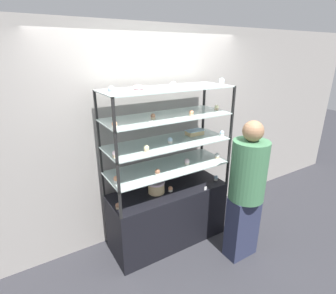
% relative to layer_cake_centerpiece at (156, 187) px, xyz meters
% --- Properties ---
extents(ground_plane, '(20.00, 20.00, 0.00)m').
position_rel_layer_cake_centerpiece_xyz_m(ground_plane, '(0.16, -0.01, -0.80)').
color(ground_plane, '#2D2D33').
extents(back_wall, '(8.00, 0.05, 2.60)m').
position_rel_layer_cake_centerpiece_xyz_m(back_wall, '(0.16, 0.41, 0.50)').
color(back_wall, gray).
rests_on(back_wall, ground_plane).
extents(display_base, '(1.43, 0.54, 0.73)m').
position_rel_layer_cake_centerpiece_xyz_m(display_base, '(0.16, -0.01, -0.44)').
color(display_base, black).
rests_on(display_base, ground_plane).
extents(display_riser_lower, '(1.43, 0.54, 0.30)m').
position_rel_layer_cake_centerpiece_xyz_m(display_riser_lower, '(0.16, -0.01, 0.22)').
color(display_riser_lower, black).
rests_on(display_riser_lower, display_base).
extents(display_riser_middle, '(1.43, 0.54, 0.30)m').
position_rel_layer_cake_centerpiece_xyz_m(display_riser_middle, '(0.16, -0.01, 0.52)').
color(display_riser_middle, black).
rests_on(display_riser_middle, display_riser_lower).
extents(display_riser_upper, '(1.43, 0.54, 0.30)m').
position_rel_layer_cake_centerpiece_xyz_m(display_riser_upper, '(0.16, -0.01, 0.82)').
color(display_riser_upper, black).
rests_on(display_riser_upper, display_riser_middle).
extents(display_riser_top, '(1.43, 0.54, 0.30)m').
position_rel_layer_cake_centerpiece_xyz_m(display_riser_top, '(0.16, -0.01, 1.12)').
color(display_riser_top, black).
rests_on(display_riser_top, display_riser_upper).
extents(layer_cake_centerpiece, '(0.20, 0.20, 0.14)m').
position_rel_layer_cake_centerpiece_xyz_m(layer_cake_centerpiece, '(0.00, 0.00, 0.00)').
color(layer_cake_centerpiece, '#DBBC84').
rests_on(layer_cake_centerpiece, display_base).
extents(sheet_cake_frosted, '(0.21, 0.12, 0.06)m').
position_rel_layer_cake_centerpiece_xyz_m(sheet_cake_frosted, '(0.57, 0.05, 0.56)').
color(sheet_cake_frosted, '#DBBC84').
rests_on(sheet_cake_frosted, display_riser_middle).
extents(cupcake_0, '(0.05, 0.05, 0.07)m').
position_rel_layer_cake_centerpiece_xyz_m(cupcake_0, '(-0.51, -0.08, -0.04)').
color(cupcake_0, '#CCB28C').
rests_on(cupcake_0, display_base).
extents(cupcake_1, '(0.05, 0.05, 0.07)m').
position_rel_layer_cake_centerpiece_xyz_m(cupcake_1, '(0.16, -0.07, -0.04)').
color(cupcake_1, beige).
rests_on(cupcake_1, display_base).
extents(cupcake_2, '(0.05, 0.05, 0.07)m').
position_rel_layer_cake_centerpiece_xyz_m(cupcake_2, '(0.81, -0.13, -0.04)').
color(cupcake_2, white).
rests_on(cupcake_2, display_base).
extents(price_tag_0, '(0.04, 0.00, 0.04)m').
position_rel_layer_cake_centerpiece_xyz_m(price_tag_0, '(0.53, -0.26, -0.05)').
color(price_tag_0, white).
rests_on(price_tag_0, display_base).
extents(cupcake_3, '(0.06, 0.06, 0.07)m').
position_rel_layer_cake_centerpiece_xyz_m(cupcake_3, '(-0.50, -0.07, 0.26)').
color(cupcake_3, white).
rests_on(cupcake_3, display_riser_lower).
extents(cupcake_4, '(0.06, 0.06, 0.07)m').
position_rel_layer_cake_centerpiece_xyz_m(cupcake_4, '(-0.06, -0.14, 0.26)').
color(cupcake_4, beige).
rests_on(cupcake_4, display_riser_lower).
extents(cupcake_5, '(0.06, 0.06, 0.07)m').
position_rel_layer_cake_centerpiece_xyz_m(cupcake_5, '(0.38, -0.08, 0.26)').
color(cupcake_5, beige).
rests_on(cupcake_5, display_riser_lower).
extents(cupcake_6, '(0.06, 0.06, 0.07)m').
position_rel_layer_cake_centerpiece_xyz_m(cupcake_6, '(0.81, -0.12, 0.26)').
color(cupcake_6, '#CCB28C').
rests_on(cupcake_6, display_riser_lower).
extents(price_tag_1, '(0.04, 0.00, 0.04)m').
position_rel_layer_cake_centerpiece_xyz_m(price_tag_1, '(0.23, -0.26, 0.25)').
color(price_tag_1, white).
rests_on(price_tag_1, display_riser_lower).
extents(cupcake_7, '(0.05, 0.05, 0.07)m').
position_rel_layer_cake_centerpiece_xyz_m(cupcake_7, '(-0.51, -0.13, 0.57)').
color(cupcake_7, '#CCB28C').
rests_on(cupcake_7, display_riser_middle).
extents(cupcake_8, '(0.05, 0.05, 0.07)m').
position_rel_layer_cake_centerpiece_xyz_m(cupcake_8, '(-0.18, -0.14, 0.57)').
color(cupcake_8, '#CCB28C').
rests_on(cupcake_8, display_riser_middle).
extents(cupcake_9, '(0.05, 0.05, 0.07)m').
position_rel_layer_cake_centerpiece_xyz_m(cupcake_9, '(0.16, -0.05, 0.57)').
color(cupcake_9, white).
rests_on(cupcake_9, display_riser_middle).
extents(cupcake_10, '(0.05, 0.05, 0.07)m').
position_rel_layer_cake_centerpiece_xyz_m(cupcake_10, '(0.83, -0.16, 0.57)').
color(cupcake_10, white).
rests_on(cupcake_10, display_riser_middle).
extents(price_tag_2, '(0.04, 0.00, 0.04)m').
position_rel_layer_cake_centerpiece_xyz_m(price_tag_2, '(0.21, -0.26, 0.55)').
color(price_tag_2, white).
rests_on(price_tag_2, display_riser_middle).
extents(cupcake_11, '(0.05, 0.05, 0.06)m').
position_rel_layer_cake_centerpiece_xyz_m(cupcake_11, '(-0.51, -0.15, 0.86)').
color(cupcake_11, beige).
rests_on(cupcake_11, display_riser_upper).
extents(cupcake_12, '(0.05, 0.05, 0.06)m').
position_rel_layer_cake_centerpiece_xyz_m(cupcake_12, '(-0.06, -0.06, 0.86)').
color(cupcake_12, '#CCB28C').
rests_on(cupcake_12, display_riser_upper).
extents(cupcake_13, '(0.05, 0.05, 0.06)m').
position_rel_layer_cake_centerpiece_xyz_m(cupcake_13, '(0.37, -0.14, 0.86)').
color(cupcake_13, '#CCB28C').
rests_on(cupcake_13, display_riser_upper).
extents(cupcake_14, '(0.05, 0.05, 0.06)m').
position_rel_layer_cake_centerpiece_xyz_m(cupcake_14, '(0.81, -0.05, 0.86)').
color(cupcake_14, '#CCB28C').
rests_on(cupcake_14, display_riser_upper).
extents(price_tag_3, '(0.04, 0.00, 0.04)m').
position_rel_layer_cake_centerpiece_xyz_m(price_tag_3, '(-0.19, -0.26, 0.86)').
color(price_tag_3, white).
rests_on(price_tag_3, display_riser_upper).
extents(cupcake_15, '(0.06, 0.06, 0.08)m').
position_rel_layer_cake_centerpiece_xyz_m(cupcake_15, '(-0.51, -0.16, 1.17)').
color(cupcake_15, white).
rests_on(cupcake_15, display_riser_top).
extents(cupcake_16, '(0.06, 0.06, 0.08)m').
position_rel_layer_cake_centerpiece_xyz_m(cupcake_16, '(0.14, -0.13, 1.17)').
color(cupcake_16, beige).
rests_on(cupcake_16, display_riser_top).
extents(cupcake_17, '(0.06, 0.06, 0.08)m').
position_rel_layer_cake_centerpiece_xyz_m(cupcake_17, '(0.80, -0.12, 1.17)').
color(cupcake_17, white).
rests_on(cupcake_17, display_riser_top).
extents(price_tag_4, '(0.04, 0.00, 0.04)m').
position_rel_layer_cake_centerpiece_xyz_m(price_tag_4, '(0.52, -0.26, 1.16)').
color(price_tag_4, white).
rests_on(price_tag_4, display_riser_top).
extents(donut_glazed, '(0.12, 0.12, 0.04)m').
position_rel_layer_cake_centerpiece_xyz_m(donut_glazed, '(-0.17, 0.03, 1.15)').
color(donut_glazed, '#EFB2BC').
rests_on(donut_glazed, display_riser_top).
extents(customer_figure, '(0.38, 0.38, 1.65)m').
position_rel_layer_cake_centerpiece_xyz_m(customer_figure, '(0.75, -0.67, 0.08)').
color(customer_figure, '#282D47').
rests_on(customer_figure, ground_plane).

